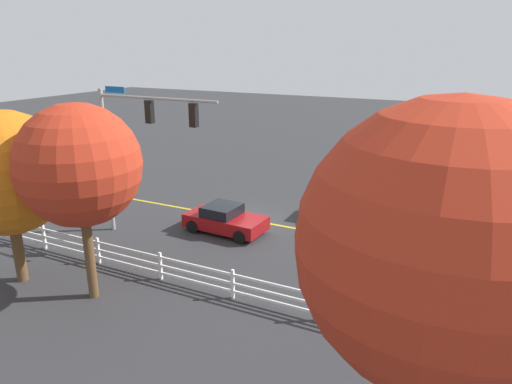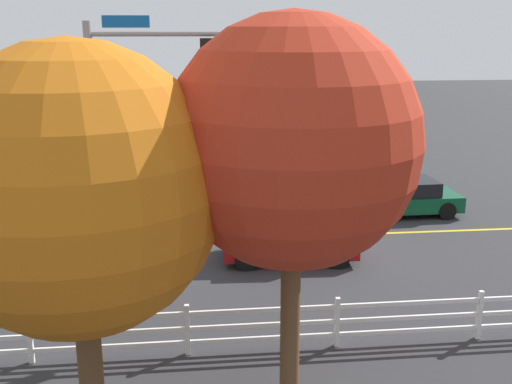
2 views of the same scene
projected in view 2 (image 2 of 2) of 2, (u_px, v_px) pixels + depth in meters
ground_plane at (292, 237)px, 20.70m from camera, size 120.00×120.00×0.00m
lane_center_stripe at (408, 232)px, 21.12m from camera, size 28.00×0.16×0.01m
signal_assembly at (172, 106)px, 15.03m from camera, size 6.37×0.38×7.07m
car_1 at (288, 238)px, 18.62m from camera, size 4.05×2.16×1.35m
car_2 at (403, 197)px, 23.06m from camera, size 4.27×2.03×1.33m
white_rail_fence at (479, 314)px, 13.79m from camera, size 26.10×0.10×1.15m
tree_0 at (293, 143)px, 10.10m from camera, size 4.23×4.23×7.09m
tree_2 at (77, 190)px, 9.60m from camera, size 4.64×4.64×6.69m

